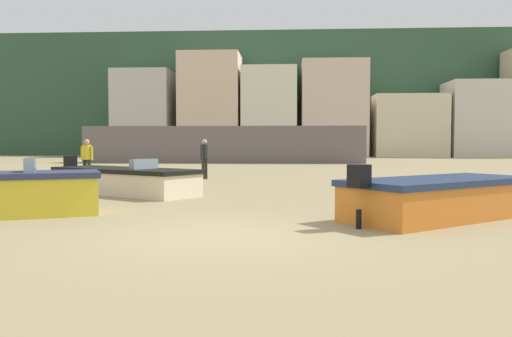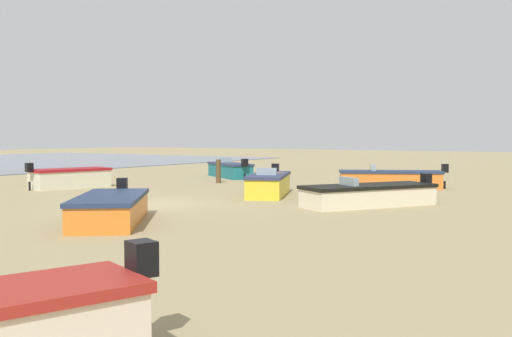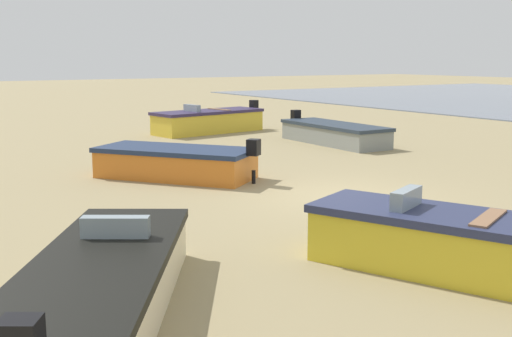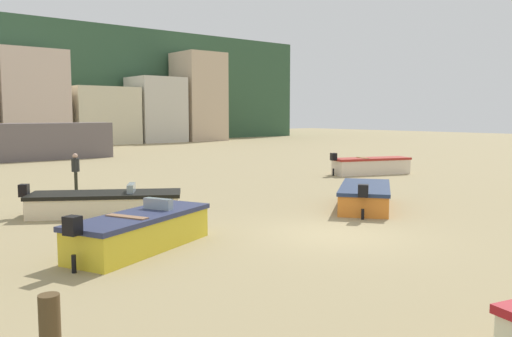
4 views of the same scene
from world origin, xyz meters
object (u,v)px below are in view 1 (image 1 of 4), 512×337
boat_orange_5 (439,198)px  boat_cream_8 (124,181)px  beach_walker_foreground (87,156)px  beach_walker_distant (205,156)px

boat_orange_5 → boat_cream_8: 8.94m
boat_orange_5 → beach_walker_foreground: (-10.81, 9.75, 0.55)m
boat_cream_8 → beach_walker_foreground: size_ratio=3.06×
boat_orange_5 → beach_walker_distant: bearing=173.1°
beach_walker_foreground → boat_cream_8: bearing=-47.0°
boat_orange_5 → beach_walker_distant: (-6.32, 10.81, 0.55)m
boat_orange_5 → beach_walker_foreground: bearing=-169.3°
beach_walker_distant → boat_orange_5: bearing=-128.9°
boat_cream_8 → boat_orange_5: bearing=91.5°
boat_orange_5 → boat_cream_8: boat_orange_5 is taller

